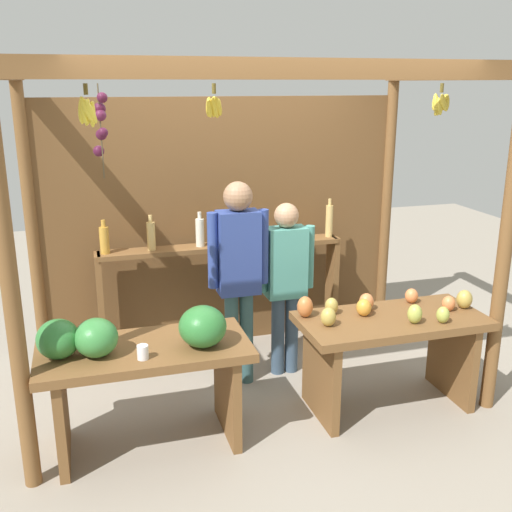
% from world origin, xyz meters
% --- Properties ---
extents(ground_plane, '(12.00, 12.00, 0.00)m').
position_xyz_m(ground_plane, '(0.00, 0.00, 0.00)').
color(ground_plane, gray).
rests_on(ground_plane, ground).
extents(market_stall, '(3.36, 1.83, 2.49)m').
position_xyz_m(market_stall, '(-0.00, 0.42, 1.42)').
color(market_stall, brown).
rests_on(market_stall, ground).
extents(fruit_counter_left, '(1.38, 0.64, 0.99)m').
position_xyz_m(fruit_counter_left, '(-0.92, -0.67, 0.64)').
color(fruit_counter_left, brown).
rests_on(fruit_counter_left, ground).
extents(fruit_counter_right, '(1.37, 0.64, 0.87)m').
position_xyz_m(fruit_counter_right, '(0.88, -0.64, 0.55)').
color(fruit_counter_right, brown).
rests_on(fruit_counter_right, ground).
extents(bottle_shelf_unit, '(2.15, 0.22, 1.35)m').
position_xyz_m(bottle_shelf_unit, '(-0.07, 0.64, 0.80)').
color(bottle_shelf_unit, brown).
rests_on(bottle_shelf_unit, ground).
extents(vendor_man, '(0.48, 0.22, 1.65)m').
position_xyz_m(vendor_man, '(-0.08, 0.02, 0.99)').
color(vendor_man, '#345A5B').
rests_on(vendor_man, ground).
extents(vendor_woman, '(0.48, 0.20, 1.45)m').
position_xyz_m(vendor_woman, '(0.33, 0.10, 0.86)').
color(vendor_woman, '#3A5066').
rests_on(vendor_woman, ground).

